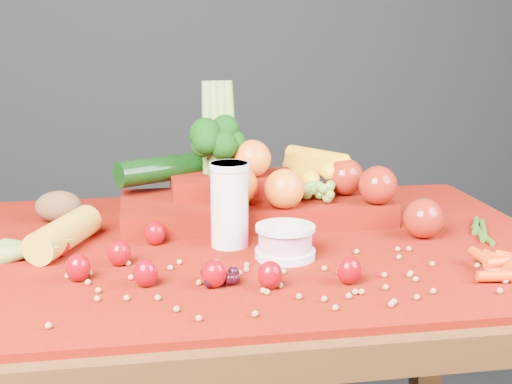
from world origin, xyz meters
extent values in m
cube|color=#3C220D|center=(0.00, 0.00, 0.72)|extent=(1.10, 0.80, 0.05)
cube|color=#3C220D|center=(-0.48, 0.33, 0.35)|extent=(0.06, 0.06, 0.70)
cube|color=#3C220D|center=(0.48, 0.33, 0.35)|extent=(0.06, 0.06, 0.70)
cube|color=#730E03|center=(0.00, 0.00, 0.76)|extent=(1.05, 0.75, 0.01)
cylinder|color=beige|center=(-0.05, -0.01, 0.84)|extent=(0.06, 0.06, 0.15)
cylinder|color=silver|center=(-0.05, -0.01, 0.90)|extent=(0.07, 0.07, 0.01)
cylinder|color=silver|center=(0.03, -0.09, 0.77)|extent=(0.10, 0.10, 0.01)
cylinder|color=pink|center=(0.03, -0.09, 0.80)|extent=(0.09, 0.09, 0.04)
cylinder|color=silver|center=(0.03, -0.09, 0.81)|extent=(0.10, 0.10, 0.01)
ellipsoid|color=#900103|center=(-0.24, -0.08, 0.78)|extent=(0.04, 0.04, 0.04)
cone|color=#163E0B|center=(-0.24, -0.08, 0.80)|extent=(0.03, 0.03, 0.01)
ellipsoid|color=#900103|center=(-0.30, -0.14, 0.78)|extent=(0.04, 0.04, 0.04)
cone|color=#163E0B|center=(-0.30, -0.14, 0.80)|extent=(0.03, 0.03, 0.01)
ellipsoid|color=#900103|center=(-0.20, -0.18, 0.78)|extent=(0.04, 0.04, 0.04)
cone|color=#163E0B|center=(-0.20, -0.18, 0.80)|extent=(0.03, 0.03, 0.01)
ellipsoid|color=#900103|center=(-0.10, -0.20, 0.78)|extent=(0.04, 0.04, 0.04)
cone|color=#163E0B|center=(-0.10, -0.20, 0.80)|extent=(0.03, 0.03, 0.01)
ellipsoid|color=#900103|center=(-0.02, -0.22, 0.78)|extent=(0.04, 0.04, 0.04)
cone|color=#163E0B|center=(-0.02, -0.22, 0.80)|extent=(0.03, 0.03, 0.01)
ellipsoid|color=#900103|center=(0.10, -0.22, 0.78)|extent=(0.04, 0.04, 0.04)
cone|color=#163E0B|center=(0.10, -0.22, 0.80)|extent=(0.03, 0.03, 0.01)
ellipsoid|color=#900103|center=(-0.18, 0.02, 0.78)|extent=(0.04, 0.04, 0.04)
cone|color=#163E0B|center=(-0.18, 0.02, 0.80)|extent=(0.03, 0.03, 0.01)
ellipsoid|color=#900103|center=(-0.34, -0.02, 0.78)|extent=(0.04, 0.04, 0.04)
cone|color=#163E0B|center=(-0.34, -0.02, 0.80)|extent=(0.03, 0.03, 0.01)
cylinder|color=gold|center=(-0.33, 0.02, 0.79)|extent=(0.12, 0.19, 0.06)
ellipsoid|color=#533423|center=(-0.36, 0.20, 0.79)|extent=(0.09, 0.07, 0.06)
cube|color=#730E03|center=(0.02, 0.15, 0.78)|extent=(0.52, 0.22, 0.04)
cube|color=#730E03|center=(0.00, 0.20, 0.82)|extent=(0.28, 0.12, 0.03)
sphere|color=maroon|center=(0.24, 0.06, 0.84)|extent=(0.07, 0.07, 0.07)
sphere|color=maroon|center=(0.30, -0.02, 0.80)|extent=(0.07, 0.07, 0.07)
sphere|color=maroon|center=(0.20, 0.14, 0.84)|extent=(0.07, 0.07, 0.07)
sphere|color=#BF5312|center=(-0.02, 0.10, 0.84)|extent=(0.07, 0.07, 0.07)
sphere|color=#BF5312|center=(0.06, 0.06, 0.84)|extent=(0.07, 0.07, 0.07)
sphere|color=#BF5312|center=(0.02, 0.18, 0.88)|extent=(0.07, 0.07, 0.07)
cylinder|color=#E9B800|center=(0.11, 0.22, 0.82)|extent=(0.06, 0.17, 0.04)
cylinder|color=#E9B800|center=(0.13, 0.22, 0.84)|extent=(0.04, 0.17, 0.04)
cylinder|color=#E9B800|center=(0.15, 0.22, 0.85)|extent=(0.07, 0.17, 0.04)
cylinder|color=#E9B800|center=(0.16, 0.22, 0.87)|extent=(0.11, 0.17, 0.04)
cylinder|color=#3F662D|center=(-0.05, 0.20, 0.86)|extent=(0.04, 0.04, 0.04)
cylinder|color=olive|center=(-0.06, 0.24, 0.92)|extent=(0.03, 0.06, 0.22)
cylinder|color=olive|center=(-0.05, 0.24, 0.92)|extent=(0.02, 0.06, 0.22)
cylinder|color=olive|center=(-0.03, 0.24, 0.92)|extent=(0.02, 0.06, 0.22)
cylinder|color=olive|center=(-0.01, 0.24, 0.92)|extent=(0.03, 0.06, 0.22)
cylinder|color=black|center=(-0.14, 0.24, 0.85)|extent=(0.23, 0.15, 0.05)
camera|label=1|loc=(-0.21, -1.19, 1.15)|focal=50.00mm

